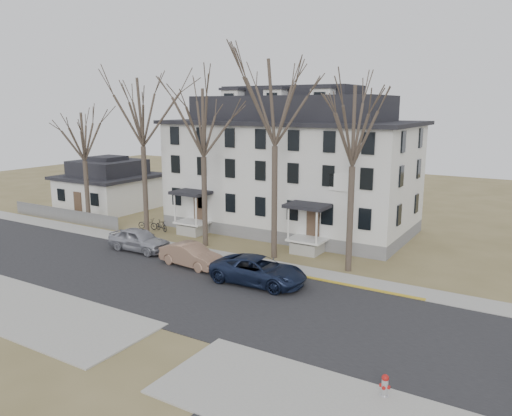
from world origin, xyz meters
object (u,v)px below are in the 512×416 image
Objects in this scene: tree_far_left at (141,107)px; bicycle_right at (161,226)px; small_house at (109,187)px; tree_mid_right at (354,120)px; fire_hydrant at (385,386)px; car_tan at (191,256)px; boarding_house at (290,167)px; bicycle_left at (148,224)px; tree_center at (275,96)px; car_silver at (139,240)px; car_navy at (259,271)px; tree_mid_left at (203,118)px; tree_bungalow at (83,133)px.

bicycle_right is (0.25, 1.48, -9.86)m from tree_far_left.
tree_mid_right is (28.50, -6.20, 7.35)m from small_house.
bicycle_right is 27.62m from fire_hydrant.
car_tan is at bearing 151.98° from fire_hydrant.
tree_mid_right is at bearing 116.20° from fire_hydrant.
boarding_house is 11.43× the size of bicycle_left.
tree_far_left is at bearing 180.00° from tree_center.
car_navy is at bearing -97.53° from car_silver.
small_house is at bearing 159.97° from tree_mid_left.
tree_mid_left is at bearing 32.00° from car_tan.
small_house is at bearing -174.41° from boarding_house.
boarding_house is at bearing 125.20° from fire_hydrant.
tree_center is 11.90m from car_tan.
car_tan is at bearing -93.13° from boarding_house.
car_silver is 2.69× the size of bicycle_left.
tree_bungalow is at bearing 68.59° from car_silver.
tree_far_left is (11.00, -6.20, 8.09)m from small_house.
car_silver is 0.84× the size of car_navy.
tree_center reaches higher than car_silver.
bicycle_left is 1.45m from bicycle_right.
tree_bungalow is 22.63m from car_navy.
tree_mid_right is 2.60× the size of car_silver.
tree_center is 3.00× the size of car_silver.
car_navy is at bearing -70.60° from tree_center.
tree_bungalow is at bearing 180.00° from tree_mid_left.
tree_mid_right is at bearing -37.96° from car_navy.
tree_bungalow is 17.60m from car_tan.
tree_center is 1.36× the size of tree_bungalow.
tree_center is (12.00, 0.00, 0.74)m from tree_far_left.
boarding_house is 1.63× the size of tree_mid_left.
tree_bungalow is (4.00, -6.20, 5.87)m from small_house.
tree_center is at bearing 132.59° from fire_hydrant.
tree_mid_left reaches higher than tree_bungalow.
car_silver is 5.57m from car_tan.
car_silver is at bearing 86.60° from car_tan.
tree_center is 19.23m from tree_bungalow.
boarding_house is 2.39× the size of small_house.
tree_center is at bearing 180.00° from tree_mid_right.
car_tan is (2.30, -4.61, -8.85)m from tree_mid_left.
tree_far_left is 10.03m from bicycle_left.
car_silver is at bearing 156.54° from fire_hydrant.
tree_mid_right reaches higher than boarding_house.
boarding_house is 9.66m from tree_mid_left.
tree_bungalow is 34.28m from fire_hydrant.
tree_mid_right is at bearing -12.27° from small_house.
boarding_house is 4.25× the size of car_silver.
small_house is 12.32m from bicycle_right.
fire_hydrant is at bearing -28.38° from tree_far_left.
tree_mid_left reaches higher than small_house.
tree_mid_left is 23.82m from fire_hydrant.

